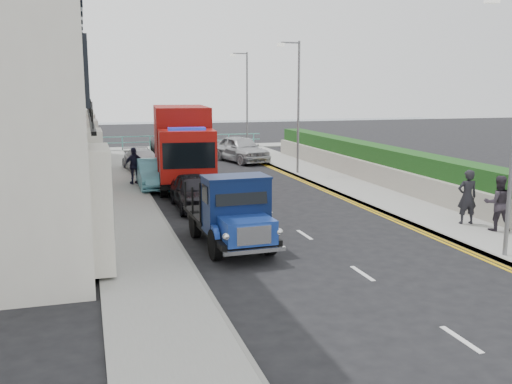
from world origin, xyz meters
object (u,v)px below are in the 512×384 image
at_px(lamp_far, 245,97).
at_px(pedestrian_east_near, 467,197).
at_px(lamp_near, 512,112).
at_px(bedford_lorry, 235,216).
at_px(lamp_mid, 296,100).
at_px(red_lorry, 182,144).
at_px(parked_car_front, 195,191).

relative_size(lamp_far, pedestrian_east_near, 3.82).
relative_size(lamp_near, bedford_lorry, 1.51).
height_order(lamp_mid, lamp_far, same).
height_order(lamp_near, bedford_lorry, lamp_near).
bearing_deg(lamp_mid, pedestrian_east_near, -83.67).
height_order(lamp_near, lamp_mid, same).
bearing_deg(bedford_lorry, pedestrian_east_near, 1.03).
relative_size(lamp_mid, bedford_lorry, 1.51).
bearing_deg(lamp_far, pedestrian_east_near, -86.47).
bearing_deg(lamp_near, red_lorry, 113.69).
bearing_deg(bedford_lorry, lamp_mid, 60.62).
relative_size(lamp_far, bedford_lorry, 1.51).
bearing_deg(lamp_mid, bedford_lorry, -117.37).
bearing_deg(lamp_near, parked_car_front, 126.98).
bearing_deg(parked_car_front, red_lorry, 85.52).
distance_m(lamp_near, pedestrian_east_near, 4.74).
bearing_deg(lamp_near, bedford_lorry, 156.06).
height_order(lamp_mid, red_lorry, lamp_mid).
bearing_deg(parked_car_front, lamp_far, 68.40).
relative_size(bedford_lorry, pedestrian_east_near, 2.53).
bearing_deg(parked_car_front, pedestrian_east_near, -34.18).
relative_size(lamp_near, lamp_far, 1.00).
distance_m(parked_car_front, pedestrian_east_near, 9.90).
relative_size(lamp_far, red_lorry, 0.96).
distance_m(bedford_lorry, pedestrian_east_near, 8.14).
bearing_deg(parked_car_front, lamp_near, -52.88).
bearing_deg(parked_car_front, lamp_mid, 46.07).
height_order(lamp_far, parked_car_front, lamp_far).
bearing_deg(lamp_mid, red_lorry, -166.18).
bearing_deg(lamp_far, parked_car_front, -111.74).
distance_m(lamp_mid, lamp_far, 10.00).
height_order(red_lorry, pedestrian_east_near, red_lorry).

